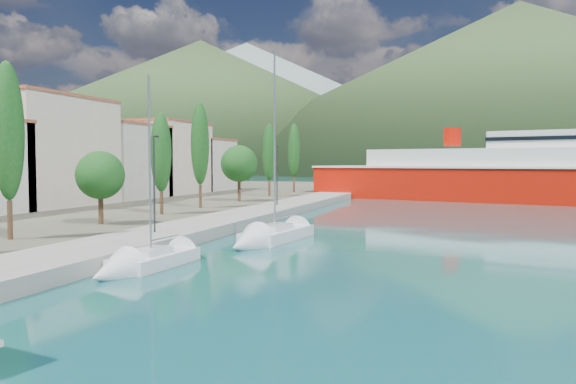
% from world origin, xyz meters
% --- Properties ---
extents(ground, '(1400.00, 1400.00, 0.00)m').
position_xyz_m(ground, '(0.00, 120.00, 0.00)').
color(ground, '#155457').
extents(quay, '(5.00, 88.00, 0.80)m').
position_xyz_m(quay, '(-9.00, 26.00, 0.40)').
color(quay, gray).
rests_on(quay, ground).
extents(town_buildings, '(9.20, 69.20, 11.30)m').
position_xyz_m(town_buildings, '(-32.00, 36.91, 5.57)').
color(town_buildings, beige).
rests_on(town_buildings, land_strip).
extents(tree_row, '(4.25, 64.61, 10.42)m').
position_xyz_m(tree_row, '(-15.57, 33.46, 5.79)').
color(tree_row, '#47301E').
rests_on(tree_row, land_strip).
extents(lamp_posts, '(0.15, 45.28, 6.06)m').
position_xyz_m(lamp_posts, '(-9.00, 15.36, 4.08)').
color(lamp_posts, '#2D2D33').
rests_on(lamp_posts, quay).
extents(sailboat_near, '(2.60, 7.27, 10.26)m').
position_xyz_m(sailboat_near, '(-5.24, 6.52, 0.28)').
color(sailboat_near, silver).
rests_on(sailboat_near, ground).
extents(sailboat_mid, '(3.55, 9.50, 13.35)m').
position_xyz_m(sailboat_mid, '(-2.66, 16.84, 0.32)').
color(sailboat_mid, silver).
rests_on(sailboat_mid, ground).
extents(ferry, '(54.37, 23.78, 10.57)m').
position_xyz_m(ferry, '(14.66, 63.94, 3.22)').
color(ferry, red).
rests_on(ferry, ground).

